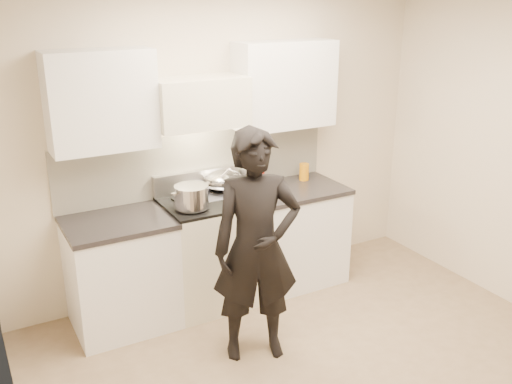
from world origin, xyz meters
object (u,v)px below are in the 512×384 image
stove (210,251)px  counter_right (291,234)px  wok (222,180)px  utensil_crock (247,176)px  person (256,247)px

stove → counter_right: (0.83, 0.00, -0.01)m
wok → utensil_crock: 0.28m
stove → person: size_ratio=0.55×
wok → utensil_crock: (0.27, 0.06, -0.02)m
counter_right → wok: (-0.63, 0.14, 0.59)m
wok → person: 1.05m
counter_right → person: (-0.85, -0.87, 0.41)m
wok → utensil_crock: size_ratio=1.21×
wok → person: bearing=-102.1°
counter_right → person: size_ratio=0.53×
stove → counter_right: bearing=0.0°
wok → counter_right: bearing=-12.9°
person → stove: bearing=107.0°
wok → person: size_ratio=0.24×
utensil_crock → counter_right: bearing=-30.3°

